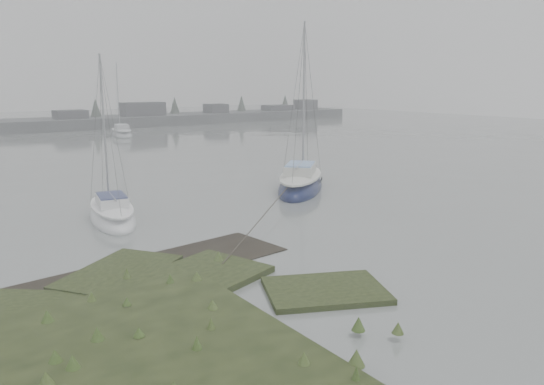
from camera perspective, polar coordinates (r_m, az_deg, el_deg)
The scene contains 6 objects.
ground at distance 43.19m, azimuth -22.66°, elevation 2.68°, with size 160.00×160.00×0.00m, color gray.
far_shoreline at distance 82.23m, azimuth -9.50°, elevation 7.97°, with size 60.00×8.00×4.15m.
sailboat_main at distance 30.95m, azimuth 3.10°, elevation 0.87°, with size 6.95×6.79×10.32m.
sailboat_white at distance 25.21m, azimuth -16.82°, elevation -2.34°, with size 2.88×5.92×8.01m.
sailboat_far_b at distance 63.88m, azimuth -15.88°, elevation 6.09°, with size 3.13×6.61×8.96m.
sailboat_far_c at distance 73.07m, azimuth -26.79°, elevation 5.91°, with size 5.42×2.83×7.30m.
Camera 1 is at (-9.50, -11.67, 6.22)m, focal length 35.00 mm.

